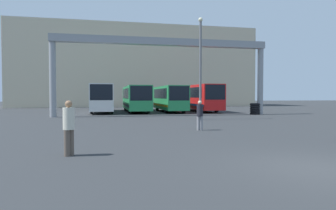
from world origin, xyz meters
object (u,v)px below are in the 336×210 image
Objects in this scene: pedestrian_near_left at (200,115)px; pedestrian_far_center at (69,126)px; lamp_post at (200,64)px; bus_slot_0 at (102,97)px; bus_slot_3 at (199,96)px; bus_slot_1 at (136,97)px; tire_stack at (255,109)px; bus_slot_2 at (169,97)px.

pedestrian_far_center is at bearing 55.58° from pedestrian_near_left.
pedestrian_near_left is at bearing -108.08° from lamp_post.
bus_slot_3 is (12.24, 0.21, 0.02)m from bus_slot_0.
lamp_post reaches higher than pedestrian_near_left.
tire_stack is (11.88, -7.99, -1.21)m from bus_slot_1.
lamp_post is at bearing -89.96° from bus_slot_2.
bus_slot_2 is at bearing -13.22° from bus_slot_1.
tire_stack is at bearing -116.32° from pedestrian_near_left.
tire_stack is at bearing -64.48° from bus_slot_3.
bus_slot_3 is 9.75× the size of tire_stack.
lamp_post is at bearing 3.57° from pedestrian_far_center.
bus_slot_3 is at bearing -1.41° from bus_slot_1.
pedestrian_far_center is at bearing -100.24° from bus_slot_1.
bus_slot_1 is 14.36m from tire_stack.
bus_slot_1 is 4.19m from bus_slot_2.
pedestrian_near_left is at bearing -128.77° from tire_stack.
pedestrian_near_left is (5.78, -20.25, -0.97)m from bus_slot_0.
pedestrian_far_center is 0.22× the size of lamp_post.
bus_slot_0 is 12.24m from bus_slot_3.
bus_slot_1 is 7.03× the size of pedestrian_near_left.
bus_slot_0 is at bearing 122.31° from lamp_post.
tire_stack is (10.18, 12.68, -0.31)m from pedestrian_near_left.
pedestrian_near_left is at bearing -74.08° from bus_slot_0.
bus_slot_2 is at bearing 90.04° from lamp_post.
bus_slot_1 is 27.23m from pedestrian_far_center.
bus_slot_1 is at bearing -72.86° from pedestrian_near_left.
lamp_post reaches higher than pedestrian_far_center.
pedestrian_near_left is at bearing -9.74° from pedestrian_far_center.
pedestrian_near_left is at bearing -85.31° from bus_slot_1.
pedestrian_far_center is 25.16m from tire_stack.
pedestrian_far_center is (-6.53, -6.12, 0.07)m from pedestrian_near_left.
lamp_post is (-7.79, -5.34, 4.00)m from tire_stack.
tire_stack is (7.80, -7.03, -1.21)m from bus_slot_2.
lamp_post reaches higher than bus_slot_0.
bus_slot_1 is at bearing 26.89° from pedestrian_far_center.
bus_slot_2 is at bearing -169.49° from bus_slot_3.
tire_stack is 0.14× the size of lamp_post.
pedestrian_far_center is 16.55m from lamp_post.
tire_stack is (15.96, -7.58, -1.28)m from bus_slot_0.
bus_slot_0 reaches higher than tire_stack.
bus_slot_2 is 19.87m from pedestrian_near_left.
lamp_post is at bearing -95.63° from pedestrian_near_left.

